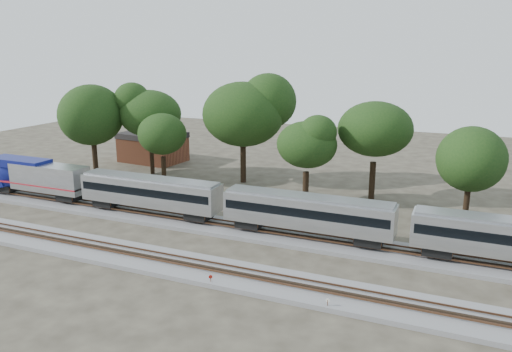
{
  "coord_description": "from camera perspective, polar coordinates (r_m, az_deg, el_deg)",
  "views": [
    {
      "loc": [
        18.32,
        -38.04,
        18.31
      ],
      "look_at": [
        -0.02,
        5.0,
        6.37
      ],
      "focal_mm": 35.0,
      "sensor_mm": 36.0,
      "label": 1
    }
  ],
  "objects": [
    {
      "name": "ground",
      "position": [
        46.02,
        -2.45,
        -9.14
      ],
      "size": [
        160.0,
        160.0,
        0.0
      ],
      "primitive_type": "plane",
      "color": "#383328",
      "rests_on": "ground"
    },
    {
      "name": "track_far",
      "position": [
        51.02,
        0.46,
        -6.47
      ],
      "size": [
        160.0,
        5.0,
        0.73
      ],
      "color": "slate",
      "rests_on": "ground"
    },
    {
      "name": "track_near",
      "position": [
        42.69,
        -4.8,
        -10.83
      ],
      "size": [
        160.0,
        5.0,
        0.73
      ],
      "color": "slate",
      "rests_on": "ground"
    },
    {
      "name": "train",
      "position": [
        48.43,
        6.04,
        -4.05
      ],
      "size": [
        87.12,
        3.0,
        4.42
      ],
      "color": "silver",
      "rests_on": "ground"
    },
    {
      "name": "switch_stand_red",
      "position": [
        40.54,
        -5.21,
        -11.64
      ],
      "size": [
        0.28,
        0.15,
        0.95
      ],
      "rotation": [
        0.0,
        0.0,
        0.43
      ],
      "color": "#512D19",
      "rests_on": "ground"
    },
    {
      "name": "switch_stand_white",
      "position": [
        37.29,
        8.19,
        -14.16
      ],
      "size": [
        0.31,
        0.06,
        0.97
      ],
      "rotation": [
        0.0,
        0.0,
        -0.11
      ],
      "color": "#512D19",
      "rests_on": "ground"
    },
    {
      "name": "switch_lever",
      "position": [
        39.14,
        1.52,
        -13.33
      ],
      "size": [
        0.58,
        0.48,
        0.3
      ],
      "primitive_type": "cube",
      "rotation": [
        0.0,
        0.0,
        -0.42
      ],
      "color": "#512D19",
      "rests_on": "ground"
    },
    {
      "name": "brick_building",
      "position": [
        85.13,
        -11.7,
        3.28
      ],
      "size": [
        10.73,
        8.08,
        4.84
      ],
      "rotation": [
        0.0,
        0.0,
        -0.1
      ],
      "color": "brown",
      "rests_on": "ground"
    },
    {
      "name": "tree_0",
      "position": [
        75.3,
        -18.28,
        6.63
      ],
      "size": [
        9.34,
        9.34,
        13.17
      ],
      "color": "black",
      "rests_on": "ground"
    },
    {
      "name": "tree_1",
      "position": [
        74.49,
        -12.07,
        6.97
      ],
      "size": [
        9.35,
        9.35,
        13.18
      ],
      "color": "black",
      "rests_on": "ground"
    },
    {
      "name": "tree_2",
      "position": [
        70.0,
        -10.68,
        4.72
      ],
      "size": [
        7.08,
        7.08,
        9.97
      ],
      "color": "black",
      "rests_on": "ground"
    },
    {
      "name": "tree_3",
      "position": [
        68.88,
        -1.51,
        7.05
      ],
      "size": [
        9.78,
        9.78,
        13.78
      ],
      "color": "black",
      "rests_on": "ground"
    },
    {
      "name": "tree_4",
      "position": [
        59.88,
        5.82,
        3.56
      ],
      "size": [
        7.34,
        7.34,
        10.35
      ],
      "color": "black",
      "rests_on": "ground"
    },
    {
      "name": "tree_5",
      "position": [
        62.32,
        13.47,
        5.23
      ],
      "size": [
        9.05,
        9.05,
        12.76
      ],
      "color": "black",
      "rests_on": "ground"
    },
    {
      "name": "tree_6",
      "position": [
        55.43,
        23.38,
        1.78
      ],
      "size": [
        7.54,
        7.54,
        10.64
      ],
      "color": "black",
      "rests_on": "ground"
    }
  ]
}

